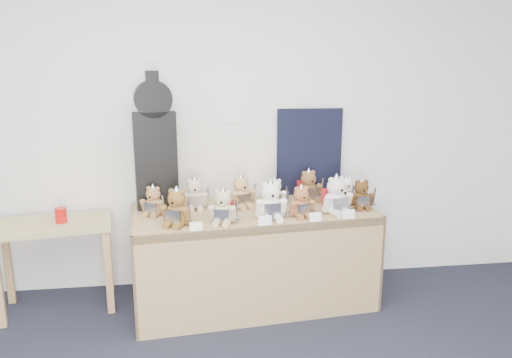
{
  "coord_description": "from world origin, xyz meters",
  "views": [
    {
      "loc": [
        0.06,
        -1.46,
        1.86
      ],
      "look_at": [
        0.52,
        1.96,
        1.01
      ],
      "focal_mm": 35.0,
      "sensor_mm": 36.0,
      "label": 1
    }
  ],
  "objects": [
    {
      "name": "teddy_back_left",
      "position": [
        0.08,
        2.16,
        0.85
      ],
      "size": [
        0.22,
        0.17,
        0.27
      ],
      "rotation": [
        0.0,
        0.0,
        0.02
      ],
      "color": "#C8B292",
      "rests_on": "display_table"
    },
    {
      "name": "room_shell",
      "position": [
        0.41,
        2.49,
        1.5
      ],
      "size": [
        6.0,
        6.0,
        6.0
      ],
      "color": "silver",
      "rests_on": "floor"
    },
    {
      "name": "entry_card_b",
      "position": [
        0.55,
        1.71,
        0.78
      ],
      "size": [
        0.09,
        0.03,
        0.07
      ],
      "primitive_type": "cube",
      "rotation": [
        -0.24,
        0.0,
        0.1
      ],
      "color": "white",
      "rests_on": "display_table"
    },
    {
      "name": "teddy_front_far_right",
      "position": [
        1.1,
        1.91,
        0.87
      ],
      "size": [
        0.26,
        0.24,
        0.31
      ],
      "rotation": [
        0.0,
        0.0,
        0.29
      ],
      "color": "silver",
      "rests_on": "display_table"
    },
    {
      "name": "teddy_front_left",
      "position": [
        0.27,
        1.8,
        0.85
      ],
      "size": [
        0.22,
        0.21,
        0.27
      ],
      "rotation": [
        0.0,
        0.0,
        -0.26
      ],
      "color": "#C1B388",
      "rests_on": "display_table"
    },
    {
      "name": "red_cup",
      "position": [
        -0.89,
        2.16,
        0.74
      ],
      "size": [
        0.08,
        0.08,
        0.11
      ],
      "primitive_type": "cylinder",
      "color": "red",
      "rests_on": "side_table"
    },
    {
      "name": "teddy_back_end",
      "position": [
        1.26,
        2.2,
        0.84
      ],
      "size": [
        0.19,
        0.16,
        0.23
      ],
      "rotation": [
        0.0,
        0.0,
        0.18
      ],
      "color": "white",
      "rests_on": "display_table"
    },
    {
      "name": "teddy_front_centre",
      "position": [
        0.61,
        1.85,
        0.87
      ],
      "size": [
        0.25,
        0.2,
        0.31
      ],
      "rotation": [
        0.0,
        0.0,
        0.04
      ],
      "color": "white",
      "rests_on": "display_table"
    },
    {
      "name": "navy_board",
      "position": [
        1.02,
        2.45,
        1.1
      ],
      "size": [
        0.53,
        0.04,
        0.71
      ],
      "primitive_type": "cube",
      "rotation": [
        0.0,
        0.0,
        -0.03
      ],
      "color": "black",
      "rests_on": "display_table"
    },
    {
      "name": "display_table",
      "position": [
        0.52,
        1.99,
        0.59
      ],
      "size": [
        1.85,
        0.91,
        0.75
      ],
      "rotation": [
        0.0,
        0.0,
        0.1
      ],
      "color": "#97754D",
      "rests_on": "floor"
    },
    {
      "name": "guitar_case",
      "position": [
        -0.19,
        2.21,
        1.24
      ],
      "size": [
        0.32,
        0.14,
        1.02
      ],
      "rotation": [
        0.0,
        0.0,
        0.17
      ],
      "color": "black",
      "rests_on": "display_table"
    },
    {
      "name": "entry_card_c",
      "position": [
        0.91,
        1.74,
        0.78
      ],
      "size": [
        0.09,
        0.03,
        0.06
      ],
      "primitive_type": "cube",
      "rotation": [
        -0.24,
        0.0,
        0.1
      ],
      "color": "white",
      "rests_on": "display_table"
    },
    {
      "name": "side_table",
      "position": [
        -0.96,
        2.17,
        0.56
      ],
      "size": [
        0.88,
        0.57,
        0.68
      ],
      "rotation": [
        0.0,
        0.0,
        0.15
      ],
      "color": "tan",
      "rests_on": "floor"
    },
    {
      "name": "teddy_back_centre_left",
      "position": [
        0.43,
        2.16,
        0.85
      ],
      "size": [
        0.23,
        0.22,
        0.28
      ],
      "rotation": [
        0.0,
        0.0,
        0.4
      ],
      "color": "tan",
      "rests_on": "display_table"
    },
    {
      "name": "teddy_back_centre_right",
      "position": [
        0.7,
        2.18,
        0.84
      ],
      "size": [
        0.19,
        0.16,
        0.24
      ],
      "rotation": [
        0.0,
        0.0,
        -0.04
      ],
      "color": "white",
      "rests_on": "display_table"
    },
    {
      "name": "entry_card_a",
      "position": [
        0.08,
        1.66,
        0.78
      ],
      "size": [
        0.08,
        0.03,
        0.06
      ],
      "primitive_type": "cube",
      "rotation": [
        -0.24,
        0.0,
        0.1
      ],
      "color": "white",
      "rests_on": "display_table"
    },
    {
      "name": "teddy_front_far_left",
      "position": [
        -0.04,
        1.8,
        0.86
      ],
      "size": [
        0.23,
        0.23,
        0.29
      ],
      "rotation": [
        0.0,
        0.0,
        -0.43
      ],
      "color": "brown",
      "rests_on": "display_table"
    },
    {
      "name": "teddy_front_right",
      "position": [
        0.83,
        1.87,
        0.85
      ],
      "size": [
        0.21,
        0.18,
        0.25
      ],
      "rotation": [
        0.0,
        0.0,
        0.13
      ],
      "color": "#985E39",
      "rests_on": "display_table"
    },
    {
      "name": "teddy_back_far_left",
      "position": [
        -0.22,
        2.05,
        0.84
      ],
      "size": [
        0.2,
        0.19,
        0.24
      ],
      "rotation": [
        0.0,
        0.0,
        -0.36
      ],
      "color": "#956E45",
      "rests_on": "display_table"
    },
    {
      "name": "entry_card_d",
      "position": [
        1.15,
        1.77,
        0.78
      ],
      "size": [
        0.09,
        0.03,
        0.07
      ],
      "primitive_type": "cube",
      "rotation": [
        -0.24,
        0.0,
        0.1
      ],
      "color": "white",
      "rests_on": "display_table"
    },
    {
      "name": "teddy_front_end",
      "position": [
        1.33,
        2.01,
        0.85
      ],
      "size": [
        0.2,
        0.16,
        0.25
      ],
      "rotation": [
        0.0,
        0.0,
        -0.03
      ],
      "color": "#4E331B",
      "rests_on": "display_table"
    },
    {
      "name": "teddy_back_right",
      "position": [
        0.98,
        2.26,
        0.86
      ],
      "size": [
        0.23,
        0.21,
        0.28
      ],
      "rotation": [
        0.0,
        0.0,
        0.25
      ],
      "color": "brown",
      "rests_on": "display_table"
    }
  ]
}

